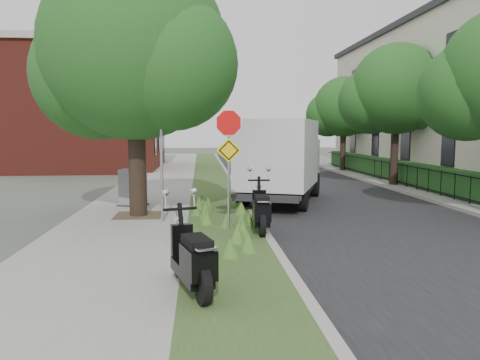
% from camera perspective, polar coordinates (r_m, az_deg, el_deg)
% --- Properties ---
extents(ground, '(120.00, 120.00, 0.00)m').
position_cam_1_polar(ground, '(11.83, 5.65, -7.04)').
color(ground, '#4C5147').
rests_on(ground, ground).
extents(sidewalk_near, '(3.50, 60.00, 0.12)m').
position_cam_1_polar(sidewalk_near, '(21.59, -10.49, -0.97)').
color(sidewalk_near, gray).
rests_on(sidewalk_near, ground).
extents(verge, '(2.00, 60.00, 0.12)m').
position_cam_1_polar(verge, '(21.49, -3.17, -0.91)').
color(verge, '#374C20').
rests_on(verge, ground).
extents(kerb_near, '(0.20, 60.00, 0.13)m').
position_cam_1_polar(kerb_near, '(21.54, -0.51, -0.87)').
color(kerb_near, '#9E9991').
rests_on(kerb_near, ground).
extents(road, '(7.00, 60.00, 0.01)m').
position_cam_1_polar(road, '(22.09, 8.58, -0.92)').
color(road, black).
rests_on(road, ground).
extents(kerb_far, '(0.20, 60.00, 0.13)m').
position_cam_1_polar(kerb_far, '(23.15, 17.04, -0.65)').
color(kerb_far, '#9E9991').
rests_on(kerb_far, ground).
extents(footpath_far, '(3.20, 60.00, 0.12)m').
position_cam_1_polar(footpath_far, '(23.84, 20.83, -0.61)').
color(footpath_far, gray).
rests_on(footpath_far, ground).
extents(street_tree_main, '(6.21, 5.54, 7.66)m').
position_cam_1_polar(street_tree_main, '(14.47, -13.00, 14.37)').
color(street_tree_main, black).
rests_on(street_tree_main, ground).
extents(bare_post, '(0.08, 0.08, 4.00)m').
position_cam_1_polar(bare_post, '(13.18, -9.56, 3.57)').
color(bare_post, '#A5A8AD').
rests_on(bare_post, ground).
extents(bike_hoop, '(0.06, 0.78, 0.77)m').
position_cam_1_polar(bike_hoop, '(10.96, -7.81, -5.47)').
color(bike_hoop, '#A5A8AD').
rests_on(bike_hoop, ground).
extents(sign_assembly, '(0.94, 0.08, 3.22)m').
position_cam_1_polar(sign_assembly, '(11.93, -1.39, 4.39)').
color(sign_assembly, '#A5A8AD').
rests_on(sign_assembly, ground).
extents(fence_far, '(0.04, 24.00, 1.00)m').
position_cam_1_polar(fence_far, '(23.36, 18.67, 0.84)').
color(fence_far, black).
rests_on(fence_far, ground).
extents(hedge_far, '(1.00, 24.00, 1.10)m').
position_cam_1_polar(hedge_far, '(23.65, 20.23, 0.85)').
color(hedge_far, '#1D491A').
rests_on(hedge_far, footpath_far).
extents(brick_building, '(9.40, 10.40, 8.30)m').
position_cam_1_polar(brick_building, '(34.16, -17.54, 8.39)').
color(brick_building, maroon).
rests_on(brick_building, ground).
extents(far_tree_b, '(4.83, 4.31, 6.56)m').
position_cam_1_polar(far_tree_b, '(23.27, 18.34, 9.95)').
color(far_tree_b, black).
rests_on(far_tree_b, ground).
extents(far_tree_c, '(4.37, 3.89, 5.93)m').
position_cam_1_polar(far_tree_c, '(30.76, 12.41, 8.33)').
color(far_tree_c, black).
rests_on(far_tree_c, ground).
extents(scooter_near, '(0.78, 1.95, 0.95)m').
position_cam_1_polar(scooter_near, '(7.45, -5.62, -10.32)').
color(scooter_near, black).
rests_on(scooter_near, ground).
extents(scooter_far, '(0.48, 2.00, 0.95)m').
position_cam_1_polar(scooter_far, '(11.78, 2.59, -4.17)').
color(scooter_far, black).
rests_on(scooter_far, ground).
extents(box_truck, '(4.03, 6.13, 2.60)m').
position_cam_1_polar(box_truck, '(17.16, 5.08, 2.77)').
color(box_truck, '#262628').
rests_on(box_truck, ground).
extents(utility_cabinet, '(1.07, 0.86, 1.24)m').
position_cam_1_polar(utility_cabinet, '(16.31, -12.93, -0.98)').
color(utility_cabinet, '#262628').
rests_on(utility_cabinet, ground).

